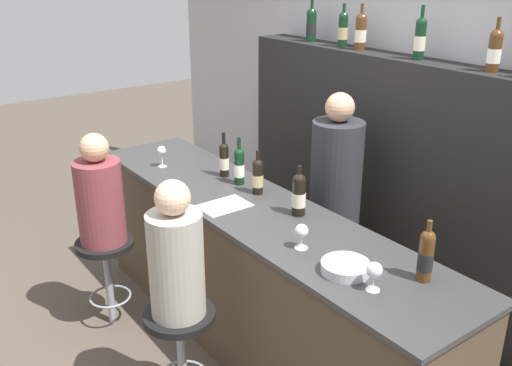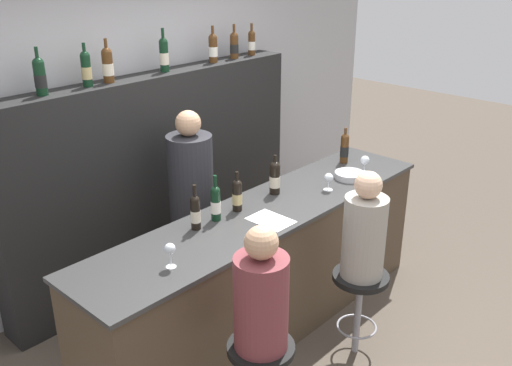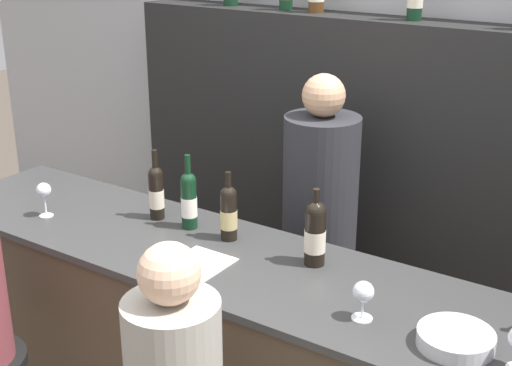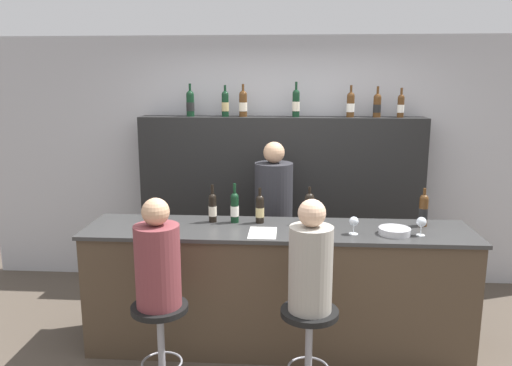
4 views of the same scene
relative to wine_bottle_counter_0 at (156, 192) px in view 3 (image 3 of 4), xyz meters
name	(u,v)px [view 3 (image 3 of 4)]	position (x,y,z in m)	size (l,w,h in m)	color
wall_back	(397,108)	(0.54, 1.32, 0.17)	(6.40, 0.05, 2.60)	#B2B2B7
back_bar_cabinet	(375,192)	(0.54, 1.10, -0.24)	(2.86, 0.28, 1.79)	black
wine_bottle_counter_0	(156,192)	(0.00, 0.00, 0.00)	(0.07, 0.07, 0.31)	black
wine_bottle_counter_1	(189,199)	(0.18, 0.00, 0.00)	(0.07, 0.07, 0.33)	black
wine_bottle_counter_2	(229,212)	(0.39, 0.00, 0.00)	(0.07, 0.07, 0.29)	black
wine_bottle_counter_3	(315,233)	(0.79, 0.00, 0.01)	(0.08, 0.08, 0.31)	black
wine_glass_0	(44,192)	(-0.42, -0.26, -0.01)	(0.07, 0.07, 0.16)	silver
wine_glass_1	(363,293)	(1.11, -0.26, -0.03)	(0.07, 0.07, 0.14)	silver
metal_bowl	(456,339)	(1.42, -0.24, -0.10)	(0.24, 0.24, 0.05)	#B7B7BC
tasting_menu	(194,267)	(0.43, -0.28, -0.12)	(0.21, 0.30, 0.00)	white
bartender	(318,251)	(0.48, 0.60, -0.40)	(0.35, 0.35, 1.60)	#28282D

